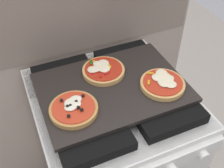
# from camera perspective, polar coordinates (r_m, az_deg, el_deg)

# --- Properties ---
(kitchen_backsplash) EXTENTS (1.10, 0.09, 1.55)m
(kitchen_backsplash) POSITION_cam_1_polar(r_m,az_deg,el_deg) (1.35, -5.51, 4.60)
(kitchen_backsplash) COLOR gray
(kitchen_backsplash) RESTS_ON ground_plane
(stove) EXTENTS (0.60, 0.64, 0.90)m
(stove) POSITION_cam_1_polar(r_m,az_deg,el_deg) (1.39, 0.03, -14.62)
(stove) COLOR white
(stove) RESTS_ON ground_plane
(baking_tray) EXTENTS (0.54, 0.38, 0.02)m
(baking_tray) POSITION_cam_1_polar(r_m,az_deg,el_deg) (1.03, -0.00, -0.73)
(baking_tray) COLOR black
(baking_tray) RESTS_ON stove
(pizza_left) EXTENTS (0.17, 0.17, 0.03)m
(pizza_left) POSITION_cam_1_polar(r_m,az_deg,el_deg) (0.94, -7.96, -4.99)
(pizza_left) COLOR #C18947
(pizza_left) RESTS_ON baking_tray
(pizza_right) EXTENTS (0.17, 0.17, 0.03)m
(pizza_right) POSITION_cam_1_polar(r_m,az_deg,el_deg) (1.04, 10.47, 0.22)
(pizza_right) COLOR tan
(pizza_right) RESTS_ON baking_tray
(pizza_center) EXTENTS (0.17, 0.17, 0.03)m
(pizza_center) POSITION_cam_1_polar(r_m,az_deg,el_deg) (1.08, -2.02, 2.88)
(pizza_center) COLOR tan
(pizza_center) RESTS_ON baking_tray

